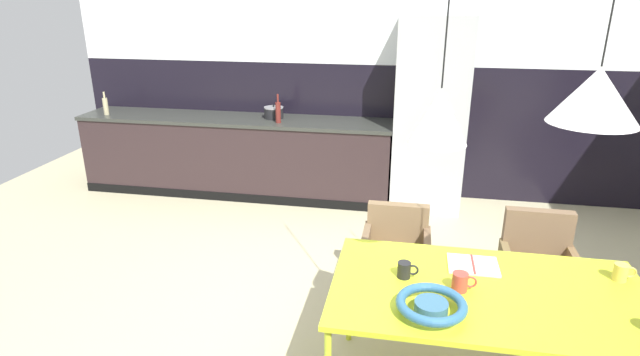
# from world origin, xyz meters

# --- Properties ---
(ground_plane) EXTENTS (9.05, 9.05, 0.00)m
(ground_plane) POSITION_xyz_m (0.00, 0.00, 0.00)
(ground_plane) COLOR tan
(back_wall_splashback_dark) EXTENTS (6.96, 0.12, 1.49)m
(back_wall_splashback_dark) POSITION_xyz_m (0.00, 2.89, 0.74)
(back_wall_splashback_dark) COLOR black
(back_wall_splashback_dark) RESTS_ON ground
(kitchen_counter) EXTENTS (3.59, 0.63, 0.90)m
(kitchen_counter) POSITION_xyz_m (-1.55, 2.53, 0.45)
(kitchen_counter) COLOR #2D2022
(kitchen_counter) RESTS_ON ground
(refrigerator_column) EXTENTS (0.73, 0.60, 2.03)m
(refrigerator_column) POSITION_xyz_m (0.61, 2.53, 1.02)
(refrigerator_column) COLOR #ADAFB2
(refrigerator_column) RESTS_ON ground
(dining_table) EXTENTS (1.67, 0.94, 0.75)m
(dining_table) POSITION_xyz_m (0.89, -0.37, 0.71)
(dining_table) COLOR #C4D128
(dining_table) RESTS_ON ground
(armchair_head_of_table) EXTENTS (0.49, 0.47, 0.74)m
(armchair_head_of_table) POSITION_xyz_m (0.37, 0.60, 0.49)
(armchair_head_of_table) COLOR brown
(armchair_head_of_table) RESTS_ON ground
(armchair_corner_seat) EXTENTS (0.50, 0.48, 0.83)m
(armchair_corner_seat) POSITION_xyz_m (1.34, 0.49, 0.52)
(armchair_corner_seat) COLOR brown
(armchair_corner_seat) RESTS_ON ground
(fruit_bowl) EXTENTS (0.35, 0.35, 0.08)m
(fruit_bowl) POSITION_xyz_m (0.58, -0.64, 0.80)
(fruit_bowl) COLOR #33607F
(fruit_bowl) RESTS_ON dining_table
(open_book) EXTENTS (0.28, 0.23, 0.02)m
(open_book) POSITION_xyz_m (0.83, -0.12, 0.75)
(open_book) COLOR white
(open_book) RESTS_ON dining_table
(mug_white_ceramic) EXTENTS (0.12, 0.07, 0.10)m
(mug_white_ceramic) POSITION_xyz_m (1.61, -0.13, 0.80)
(mug_white_ceramic) COLOR gold
(mug_white_ceramic) RESTS_ON dining_table
(mug_tall_blue) EXTENTS (0.12, 0.07, 0.09)m
(mug_tall_blue) POSITION_xyz_m (0.44, -0.32, 0.79)
(mug_tall_blue) COLOR black
(mug_tall_blue) RESTS_ON dining_table
(mug_glass_clear) EXTENTS (0.13, 0.08, 0.10)m
(mug_glass_clear) POSITION_xyz_m (0.74, -0.40, 0.80)
(mug_glass_clear) COLOR #B23D33
(mug_glass_clear) RESTS_ON dining_table
(cooking_pot) EXTENTS (0.22, 0.22, 0.15)m
(cooking_pot) POSITION_xyz_m (-1.10, 2.58, 0.97)
(cooking_pot) COLOR black
(cooking_pot) RESTS_ON kitchen_counter
(bottle_spice_small) EXTENTS (0.06, 0.06, 0.31)m
(bottle_spice_small) POSITION_xyz_m (-1.00, 2.39, 1.02)
(bottle_spice_small) COLOR maroon
(bottle_spice_small) RESTS_ON kitchen_counter
(bottle_oil_tall) EXTENTS (0.06, 0.06, 0.26)m
(bottle_oil_tall) POSITION_xyz_m (-3.05, 2.40, 1.01)
(bottle_oil_tall) COLOR tan
(bottle_oil_tall) RESTS_ON kitchen_counter
(pendant_lamp_over_table_near) EXTENTS (0.28, 0.28, 1.38)m
(pendant_lamp_over_table_near) POSITION_xyz_m (0.56, -0.38, 1.68)
(pendant_lamp_over_table_near) COLOR black
(pendant_lamp_over_table_far) EXTENTS (0.39, 0.39, 1.25)m
(pendant_lamp_over_table_far) POSITION_xyz_m (1.23, -0.39, 1.80)
(pendant_lamp_over_table_far) COLOR black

